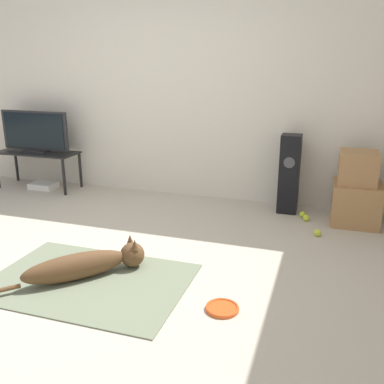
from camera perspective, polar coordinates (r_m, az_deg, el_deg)
The scene contains 14 objects.
ground_plane at distance 3.59m, azimuth -14.18°, elevation -9.59°, with size 12.00×12.00×0.00m, color #BCB29E.
wall_back at distance 5.11m, azimuth -2.49°, elevation 13.69°, with size 8.00×0.06×2.55m.
area_rug at distance 3.35m, azimuth -13.59°, elevation -11.45°, with size 1.47×1.01×0.01m.
dog at distance 3.36m, azimuth -13.66°, elevation -9.29°, with size 0.87×0.89×0.25m.
frisbee at distance 2.94m, azimuth 4.04°, elevation -15.19°, with size 0.23×0.23×0.03m.
cardboard_box_lower at distance 4.61m, azimuth 20.99°, elevation -1.41°, with size 0.46×0.48×0.41m.
cardboard_box_upper at distance 4.51m, azimuth 21.25°, elevation 3.03°, with size 0.36×0.38×0.32m.
floor_speaker at distance 4.67m, azimuth 12.84°, elevation 2.35°, with size 0.21×0.21×0.85m.
tv_stand at distance 5.81m, azimuth -19.93°, elevation 4.49°, with size 1.05×0.42×0.47m.
tv at distance 5.75m, azimuth -20.23°, elevation 7.51°, with size 0.94×0.20×0.51m.
tennis_ball_by_boxes at distance 4.56m, azimuth 14.99°, elevation -3.34°, with size 0.07×0.07×0.07m.
tennis_ball_near_speaker at distance 4.20m, azimuth 16.39°, elevation -5.24°, with size 0.07×0.07×0.07m.
tennis_ball_loose_on_carpet at distance 4.64m, azimuth 14.53°, elevation -2.92°, with size 0.07×0.07×0.07m.
game_console at distance 5.84m, azimuth -19.18°, elevation 0.82°, with size 0.33×0.23×0.07m.
Camera 1 is at (1.79, -2.68, 1.59)m, focal length 40.00 mm.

